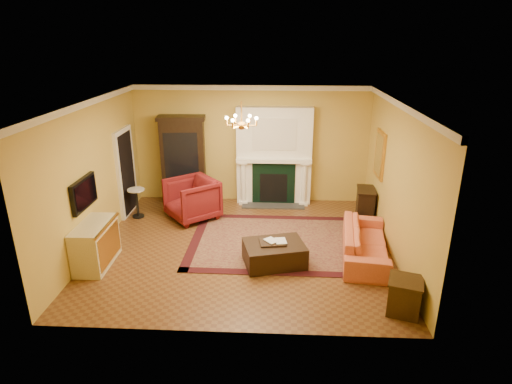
# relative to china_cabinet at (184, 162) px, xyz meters

# --- Properties ---
(floor) EXTENTS (6.00, 5.50, 0.02)m
(floor) POSITION_rel_china_cabinet_xyz_m (1.72, -2.49, -1.10)
(floor) COLOR brown
(floor) RESTS_ON ground
(ceiling) EXTENTS (6.00, 5.50, 0.02)m
(ceiling) POSITION_rel_china_cabinet_xyz_m (1.72, -2.49, 1.92)
(ceiling) COLOR white
(ceiling) RESTS_ON wall_back
(wall_back) EXTENTS (6.00, 0.02, 3.00)m
(wall_back) POSITION_rel_china_cabinet_xyz_m (1.72, 0.27, 0.41)
(wall_back) COLOR gold
(wall_back) RESTS_ON floor
(wall_front) EXTENTS (6.00, 0.02, 3.00)m
(wall_front) POSITION_rel_china_cabinet_xyz_m (1.72, -5.25, 0.41)
(wall_front) COLOR gold
(wall_front) RESTS_ON floor
(wall_left) EXTENTS (0.02, 5.50, 3.00)m
(wall_left) POSITION_rel_china_cabinet_xyz_m (-1.29, -2.49, 0.41)
(wall_left) COLOR gold
(wall_left) RESTS_ON floor
(wall_right) EXTENTS (0.02, 5.50, 3.00)m
(wall_right) POSITION_rel_china_cabinet_xyz_m (4.73, -2.49, 0.41)
(wall_right) COLOR gold
(wall_right) RESTS_ON floor
(fireplace) EXTENTS (1.90, 0.70, 2.50)m
(fireplace) POSITION_rel_china_cabinet_xyz_m (2.32, 0.08, 0.11)
(fireplace) COLOR white
(fireplace) RESTS_ON wall_back
(crown_molding) EXTENTS (6.00, 5.50, 0.12)m
(crown_molding) POSITION_rel_china_cabinet_xyz_m (1.72, -1.53, 1.85)
(crown_molding) COLOR silver
(crown_molding) RESTS_ON ceiling
(doorway) EXTENTS (0.08, 1.05, 2.10)m
(doorway) POSITION_rel_china_cabinet_xyz_m (-1.24, -0.79, -0.04)
(doorway) COLOR silver
(doorway) RESTS_ON wall_left
(tv_panel) EXTENTS (0.09, 0.95, 0.58)m
(tv_panel) POSITION_rel_china_cabinet_xyz_m (-1.23, -3.09, 0.26)
(tv_panel) COLOR black
(tv_panel) RESTS_ON wall_left
(gilt_mirror) EXTENTS (0.06, 0.76, 1.05)m
(gilt_mirror) POSITION_rel_china_cabinet_xyz_m (4.68, -1.09, 0.56)
(gilt_mirror) COLOR gold
(gilt_mirror) RESTS_ON wall_right
(chandelier) EXTENTS (0.63, 0.55, 0.53)m
(chandelier) POSITION_rel_china_cabinet_xyz_m (1.72, -2.49, 1.52)
(chandelier) COLOR gold
(chandelier) RESTS_ON ceiling
(oriental_rug) EXTENTS (3.71, 2.80, 0.01)m
(oriental_rug) POSITION_rel_china_cabinet_xyz_m (2.43, -2.25, -1.08)
(oriental_rug) COLOR #400D19
(oriental_rug) RESTS_ON floor
(china_cabinet) EXTENTS (1.13, 0.60, 2.17)m
(china_cabinet) POSITION_rel_china_cabinet_xyz_m (0.00, 0.00, 0.00)
(china_cabinet) COLOR black
(china_cabinet) RESTS_ON floor
(wingback_armchair) EXTENTS (1.43, 1.44, 1.08)m
(wingback_armchair) POSITION_rel_china_cabinet_xyz_m (0.40, -1.09, -0.55)
(wingback_armchair) COLOR maroon
(wingback_armchair) RESTS_ON floor
(pedestal_table) EXTENTS (0.40, 0.40, 0.72)m
(pedestal_table) POSITION_rel_china_cabinet_xyz_m (-0.94, -1.08, -0.67)
(pedestal_table) COLOR black
(pedestal_table) RESTS_ON floor
(commode) EXTENTS (0.55, 1.14, 0.84)m
(commode) POSITION_rel_china_cabinet_xyz_m (-1.01, -3.37, -0.67)
(commode) COLOR beige
(commode) RESTS_ON floor
(coral_sofa) EXTENTS (0.91, 2.20, 0.84)m
(coral_sofa) POSITION_rel_china_cabinet_xyz_m (4.17, -2.79, -0.67)
(coral_sofa) COLOR #DB6745
(coral_sofa) RESTS_ON floor
(end_table) EXTENTS (0.60, 0.60, 0.56)m
(end_table) POSITION_rel_china_cabinet_xyz_m (4.44, -4.60, -0.81)
(end_table) COLOR #32200D
(end_table) RESTS_ON floor
(console_table) EXTENTS (0.46, 0.71, 0.75)m
(console_table) POSITION_rel_china_cabinet_xyz_m (4.50, -0.96, -0.71)
(console_table) COLOR black
(console_table) RESTS_ON floor
(leather_ottoman) EXTENTS (1.29, 1.07, 0.42)m
(leather_ottoman) POSITION_rel_china_cabinet_xyz_m (2.38, -3.19, -0.86)
(leather_ottoman) COLOR black
(leather_ottoman) RESTS_ON oriental_rug
(ottoman_tray) EXTENTS (0.53, 0.44, 0.03)m
(ottoman_tray) POSITION_rel_china_cabinet_xyz_m (2.34, -3.16, -0.64)
(ottoman_tray) COLOR black
(ottoman_tray) RESTS_ON leather_ottoman
(book_a) EXTENTS (0.17, 0.14, 0.26)m
(book_a) POSITION_rel_china_cabinet_xyz_m (2.24, -3.21, -0.49)
(book_a) COLOR gray
(book_a) RESTS_ON ottoman_tray
(book_b) EXTENTS (0.20, 0.06, 0.28)m
(book_b) POSITION_rel_china_cabinet_xyz_m (2.40, -3.17, -0.48)
(book_b) COLOR gray
(book_b) RESTS_ON ottoman_tray
(topiary_left) EXTENTS (0.16, 0.16, 0.44)m
(topiary_left) POSITION_rel_china_cabinet_xyz_m (1.59, 0.04, 0.39)
(topiary_left) COLOR gray
(topiary_left) RESTS_ON fireplace
(topiary_right) EXTENTS (0.16, 0.16, 0.44)m
(topiary_right) POSITION_rel_china_cabinet_xyz_m (2.89, 0.04, 0.38)
(topiary_right) COLOR gray
(topiary_right) RESTS_ON fireplace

